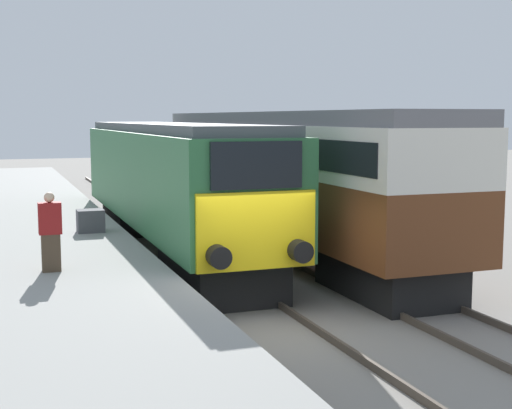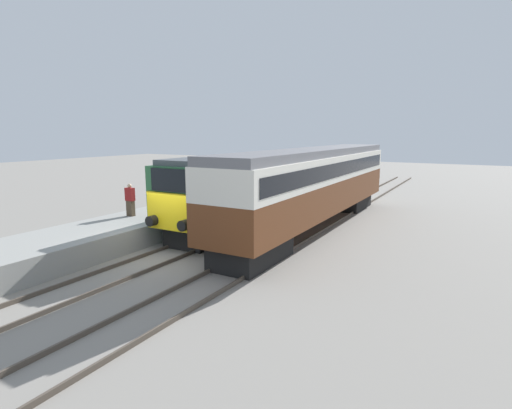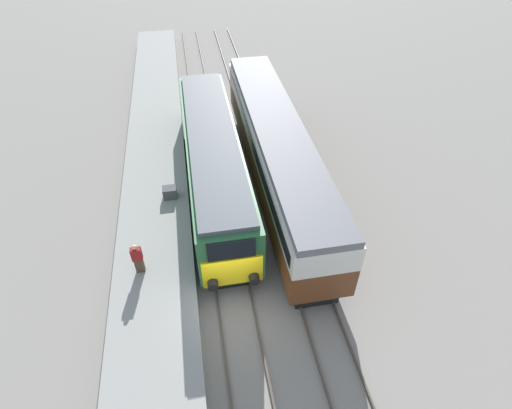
# 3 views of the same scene
# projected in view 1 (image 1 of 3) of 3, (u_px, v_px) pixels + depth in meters

# --- Properties ---
(ground_plane) EXTENTS (120.00, 120.00, 0.00)m
(ground_plane) POSITION_uv_depth(u_px,v_px,m) (267.00, 326.00, 13.73)
(ground_plane) COLOR gray
(platform_left) EXTENTS (3.50, 50.00, 0.96)m
(platform_left) POSITION_uv_depth(u_px,v_px,m) (55.00, 243.00, 20.00)
(platform_left) COLOR gray
(platform_left) RESTS_ON ground_plane
(rails_near_track) EXTENTS (1.51, 60.00, 0.14)m
(rails_near_track) POSITION_uv_depth(u_px,v_px,m) (197.00, 270.00, 18.38)
(rails_near_track) COLOR #4C4238
(rails_near_track) RESTS_ON ground_plane
(rails_far_track) EXTENTS (1.50, 60.00, 0.14)m
(rails_far_track) POSITION_uv_depth(u_px,v_px,m) (317.00, 261.00, 19.54)
(rails_far_track) COLOR #4C4238
(rails_far_track) RESTS_ON ground_plane
(locomotive) EXTENTS (2.70, 15.22, 3.83)m
(locomotive) POSITION_uv_depth(u_px,v_px,m) (170.00, 181.00, 20.88)
(locomotive) COLOR black
(locomotive) RESTS_ON ground_plane
(passenger_carriage) EXTENTS (2.75, 17.44, 4.16)m
(passenger_carriage) POSITION_uv_depth(u_px,v_px,m) (279.00, 166.00, 21.86)
(passenger_carriage) COLOR black
(passenger_carriage) RESTS_ON ground_plane
(person_on_platform) EXTENTS (0.44, 0.26, 1.58)m
(person_on_platform) POSITION_uv_depth(u_px,v_px,m) (50.00, 233.00, 14.06)
(person_on_platform) COLOR #473828
(person_on_platform) RESTS_ON platform_left
(luggage_crate) EXTENTS (0.70, 0.56, 0.60)m
(luggage_crate) POSITION_uv_depth(u_px,v_px,m) (91.00, 221.00, 18.99)
(luggage_crate) COLOR #4C4C51
(luggage_crate) RESTS_ON platform_left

